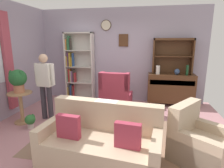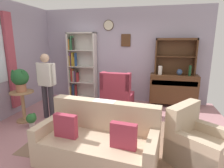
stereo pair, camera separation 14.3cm
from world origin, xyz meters
The scene contains 18 objects.
ground_plane centered at (0.00, 0.00, -0.01)m, with size 5.40×4.60×0.02m, color #B27A7F.
wall_back centered at (0.00, 2.13, 1.41)m, with size 5.00×0.09×2.80m.
area_rug centered at (0.20, -0.30, 0.00)m, with size 2.94×1.91×0.01m, color #846651.
bookshelf centered at (-1.35, 1.95, 1.01)m, with size 0.90×0.30×2.10m.
sideboard centered at (1.51, 1.86, 0.51)m, with size 1.30×0.45×0.92m.
sideboard_hutch centered at (1.51, 1.97, 1.56)m, with size 1.10×0.26×1.00m.
vase_tall centered at (1.12, 1.78, 1.04)m, with size 0.11×0.11×0.25m, color beige.
vase_round centered at (1.64, 1.79, 1.01)m, with size 0.15×0.15×0.17m, color #33476B.
bottle_wine centered at (1.90, 1.77, 1.06)m, with size 0.07×0.07×0.28m, color #194223.
couch_floral centered at (0.17, -1.06, 0.31)m, with size 1.88×1.04×0.90m.
armchair_floral centered at (1.65, -0.73, 0.29)m, with size 1.07×1.07×0.88m.
wingback_chair centered at (0.01, 1.20, 0.38)m, with size 0.83×0.85×1.05m.
plant_stand centered at (-1.96, -0.04, 0.44)m, with size 0.52×0.52×0.72m.
potted_plant_large centered at (-1.96, -0.04, 1.02)m, with size 0.37×0.37×0.52m.
potted_plant_small centered at (-1.61, -0.26, 0.18)m, with size 0.22×0.22×0.30m.
person_reading centered at (-1.49, 0.26, 0.91)m, with size 0.53×0.23×1.56m.
coffee_table centered at (0.07, -0.31, 0.35)m, with size 0.80×0.50×0.42m.
book_stack centered at (-0.04, -0.29, 0.46)m, with size 0.19×0.14×0.09m.
Camera 1 is at (0.82, -3.53, 1.84)m, focal length 29.52 mm.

